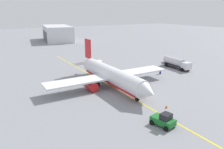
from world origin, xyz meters
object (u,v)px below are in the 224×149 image
fuel_tanker (176,63)px  safety_cone_nose (166,107)px  pushback_tug (164,120)px  refueling_worker (160,71)px  airplane (111,75)px

fuel_tanker → safety_cone_nose: (19.85, -23.59, -1.44)m
pushback_tug → fuel_tanker: bearing=130.3°
fuel_tanker → refueling_worker: size_ratio=6.44×
fuel_tanker → safety_cone_nose: fuel_tanker is taller
refueling_worker → safety_cone_nose: 23.02m
refueling_worker → airplane: bearing=-83.6°
pushback_tug → airplane: bearing=172.3°
airplane → fuel_tanker: 26.37m
airplane → pushback_tug: airplane is taller
safety_cone_nose → fuel_tanker: bearing=130.1°
pushback_tug → refueling_worker: size_ratio=2.29×
fuel_tanker → refueling_worker: bearing=-75.0°
refueling_worker → safety_cone_nose: (17.52, -14.92, -0.53)m
airplane → pushback_tug: 20.35m
pushback_tug → safety_cone_nose: 6.88m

